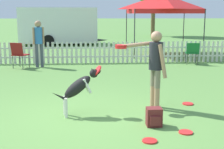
% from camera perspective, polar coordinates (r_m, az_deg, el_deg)
% --- Properties ---
extents(ground_plane, '(240.00, 240.00, 0.00)m').
position_cam_1_polar(ground_plane, '(5.93, -4.77, -7.96)').
color(ground_plane, '#5B8C42').
extents(handler_person, '(1.03, 0.46, 1.59)m').
position_cam_1_polar(handler_person, '(6.38, 7.62, 2.54)').
color(handler_person, tan).
rests_on(handler_person, ground_plane).
extents(leaping_dog, '(0.98, 0.41, 0.95)m').
position_cam_1_polar(leaping_dog, '(5.98, -5.99, -2.11)').
color(leaping_dog, black).
rests_on(leaping_dog, ground_plane).
extents(frisbee_near_handler, '(0.23, 0.23, 0.02)m').
position_cam_1_polar(frisbee_near_handler, '(6.97, 13.71, -5.22)').
color(frisbee_near_handler, red).
rests_on(frisbee_near_handler, ground_plane).
extents(frisbee_near_dog, '(0.23, 0.23, 0.02)m').
position_cam_1_polar(frisbee_near_dog, '(4.92, 6.91, -11.95)').
color(frisbee_near_dog, red).
rests_on(frisbee_near_dog, ground_plane).
extents(frisbee_midfield, '(0.23, 0.23, 0.02)m').
position_cam_1_polar(frisbee_midfield, '(5.35, 13.33, -10.23)').
color(frisbee_midfield, red).
rests_on(frisbee_midfield, ground_plane).
extents(backpack_on_grass, '(0.26, 0.26, 0.33)m').
position_cam_1_polar(backpack_on_grass, '(5.52, 7.70, -7.73)').
color(backpack_on_grass, maroon).
rests_on(backpack_on_grass, ground_plane).
extents(picket_fence, '(16.84, 0.04, 0.84)m').
position_cam_1_polar(picket_fence, '(12.32, -4.39, 4.04)').
color(picket_fence, silver).
rests_on(picket_fence, ground_plane).
extents(folding_chair_blue_left, '(0.63, 0.64, 0.93)m').
position_cam_1_polar(folding_chair_blue_left, '(11.57, -16.65, 3.82)').
color(folding_chair_blue_left, '#333338').
rests_on(folding_chair_blue_left, ground_plane).
extents(folding_chair_center, '(0.54, 0.56, 0.83)m').
position_cam_1_polar(folding_chair_center, '(12.43, 14.47, 4.13)').
color(folding_chair_center, '#333338').
rests_on(folding_chair_center, ground_plane).
extents(canopy_tent_main, '(3.11, 3.11, 2.84)m').
position_cam_1_polar(canopy_tent_main, '(15.30, 9.22, 12.65)').
color(canopy_tent_main, '#333338').
rests_on(canopy_tent_main, ground_plane).
extents(spectator_standing, '(0.39, 0.27, 1.68)m').
position_cam_1_polar(spectator_standing, '(11.61, -13.28, 6.31)').
color(spectator_standing, '#474C5B').
rests_on(spectator_standing, ground_plane).
extents(equipment_trailer, '(5.55, 2.39, 2.28)m').
position_cam_1_polar(equipment_trailer, '(20.02, -9.72, 8.88)').
color(equipment_trailer, white).
rests_on(equipment_trailer, ground_plane).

